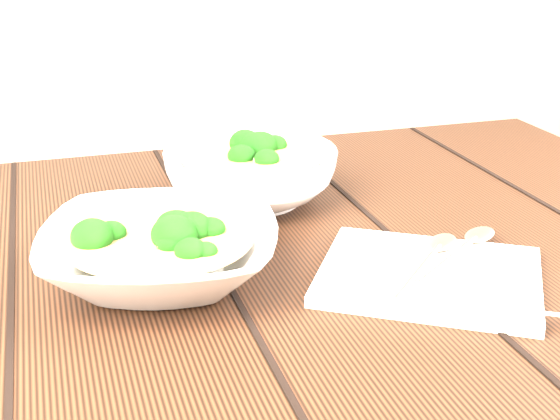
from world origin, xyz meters
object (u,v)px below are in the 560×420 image
at_px(trivet, 176,224).
at_px(napkin, 429,276).
at_px(soup_bowl_back, 251,174).
at_px(table, 236,355).
at_px(soup_bowl_front, 160,251).

relative_size(trivet, napkin, 0.55).
bearing_deg(soup_bowl_back, trivet, -143.22).
xyz_separation_m(table, soup_bowl_front, (-0.08, -0.03, 0.15)).
relative_size(soup_bowl_back, trivet, 2.43).
bearing_deg(napkin, table, 178.93).
bearing_deg(table, napkin, -33.93).
xyz_separation_m(soup_bowl_front, soup_bowl_back, (0.14, 0.18, 0.01)).
xyz_separation_m(table, napkin, (0.17, -0.11, 0.13)).
relative_size(soup_bowl_front, trivet, 2.44).
bearing_deg(soup_bowl_back, table, -111.83).
xyz_separation_m(trivet, napkin, (0.21, -0.18, -0.01)).
height_order(soup_bowl_front, napkin, soup_bowl_front).
relative_size(table, soup_bowl_back, 4.33).
relative_size(soup_bowl_front, napkin, 1.34).
relative_size(table, napkin, 5.78).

